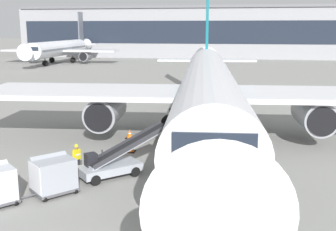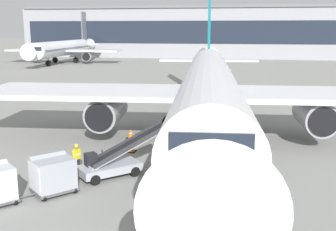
# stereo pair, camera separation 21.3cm
# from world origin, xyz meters

# --- Properties ---
(parked_airplane) EXTENTS (34.41, 44.15, 14.96)m
(parked_airplane) POSITION_xyz_m (4.45, 18.62, 3.84)
(parked_airplane) COLOR white
(parked_airplane) RESTS_ON ground
(belt_loader) EXTENTS (4.84, 4.62, 2.67)m
(belt_loader) POSITION_xyz_m (-0.08, 9.49, 0.82)
(belt_loader) COLOR #A3A8B2
(belt_loader) RESTS_ON ground
(baggage_cart_lead) EXTENTS (2.52, 2.57, 1.91)m
(baggage_cart_lead) POSITION_xyz_m (-2.33, 6.58, 1.00)
(baggage_cart_lead) COLOR #515156
(baggage_cart_lead) RESTS_ON ground
(ground_crew_by_loader) EXTENTS (0.56, 0.31, 1.74)m
(ground_crew_by_loader) POSITION_xyz_m (-2.42, 7.91, 1.00)
(ground_crew_by_loader) COLOR #333847
(ground_crew_by_loader) RESTS_ON ground
(ground_crew_by_carts) EXTENTS (0.40, 0.51, 1.74)m
(ground_crew_by_carts) POSITION_xyz_m (-2.23, 9.46, 1.00)
(ground_crew_by_carts) COLOR black
(ground_crew_by_carts) RESTS_ON ground
(safety_cone_engine_keepout) EXTENTS (0.68, 0.68, 0.76)m
(safety_cone_engine_keepout) POSITION_xyz_m (-0.35, 14.08, 0.37)
(safety_cone_engine_keepout) COLOR black
(safety_cone_engine_keepout) RESTS_ON ground
(safety_cone_wingtip) EXTENTS (0.63, 0.63, 0.71)m
(safety_cone_wingtip) POSITION_xyz_m (-0.98, 13.73, 0.35)
(safety_cone_wingtip) COLOR black
(safety_cone_wingtip) RESTS_ON ground
(safety_cone_nose_mark) EXTENTS (0.61, 0.61, 0.69)m
(safety_cone_nose_mark) POSITION_xyz_m (-1.25, 17.45, 0.34)
(safety_cone_nose_mark) COLOR black
(safety_cone_nose_mark) RESTS_ON ground
(apron_guidance_line_lead_in) EXTENTS (0.20, 110.00, 0.01)m
(apron_guidance_line_lead_in) POSITION_xyz_m (4.79, 17.83, 0.00)
(apron_guidance_line_lead_in) COLOR yellow
(apron_guidance_line_lead_in) RESTS_ON ground
(terminal_building) EXTENTS (129.30, 16.36, 14.07)m
(terminal_building) POSITION_xyz_m (9.73, 108.56, 6.98)
(terminal_building) COLOR #939399
(terminal_building) RESTS_ON ground
(distant_airplane) EXTENTS (27.29, 36.27, 12.31)m
(distant_airplane) POSITION_xyz_m (-34.50, 81.24, 3.38)
(distant_airplane) COLOR silver
(distant_airplane) RESTS_ON ground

